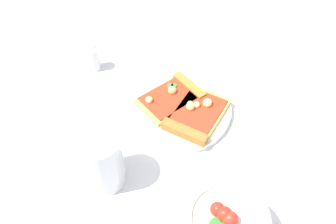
# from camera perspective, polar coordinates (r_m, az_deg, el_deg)

# --- Properties ---
(ground_plane) EXTENTS (2.40, 2.40, 0.00)m
(ground_plane) POSITION_cam_1_polar(r_m,az_deg,el_deg) (0.84, 4.41, -1.84)
(ground_plane) COLOR silver
(ground_plane) RESTS_ON ground
(plate) EXTENTS (0.23, 0.23, 0.01)m
(plate) POSITION_cam_1_polar(r_m,az_deg,el_deg) (0.86, 1.15, 0.46)
(plate) COLOR silver
(plate) RESTS_ON ground_plane
(pizza_slice_near) EXTENTS (0.16, 0.15, 0.03)m
(pizza_slice_near) POSITION_cam_1_polar(r_m,az_deg,el_deg) (0.87, 0.68, 2.26)
(pizza_slice_near) COLOR #E5B256
(pizza_slice_near) RESTS_ON plate
(pizza_slice_far) EXTENTS (0.16, 0.13, 0.03)m
(pizza_slice_far) POSITION_cam_1_polar(r_m,az_deg,el_deg) (0.83, 3.83, -0.56)
(pizza_slice_far) COLOR #E5B256
(pizza_slice_far) RESTS_ON plate
(soda_glass) EXTENTS (0.08, 0.08, 0.12)m
(soda_glass) POSITION_cam_1_polar(r_m,az_deg,el_deg) (0.73, -9.35, -6.85)
(soda_glass) COLOR silver
(soda_glass) RESTS_ON ground_plane
(paper_napkin) EXTENTS (0.12, 0.16, 0.00)m
(paper_napkin) POSITION_cam_1_polar(r_m,az_deg,el_deg) (1.00, 10.28, 7.45)
(paper_napkin) COLOR white
(paper_napkin) RESTS_ON ground_plane
(pepper_shaker) EXTENTS (0.03, 0.03, 0.07)m
(pepper_shaker) POSITION_cam_1_polar(r_m,az_deg,el_deg) (0.95, -10.50, 7.60)
(pepper_shaker) COLOR silver
(pepper_shaker) RESTS_ON ground_plane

